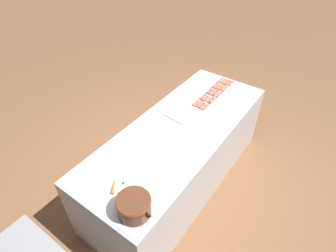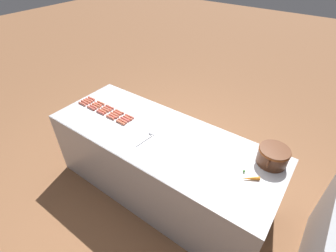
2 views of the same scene
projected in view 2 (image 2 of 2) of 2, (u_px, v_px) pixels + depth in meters
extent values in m
plane|color=brown|center=(161.00, 188.00, 3.05)|extent=(20.00, 20.00, 0.00)
cube|color=#ADAFB5|center=(161.00, 164.00, 2.79)|extent=(0.94, 2.48, 0.84)
cube|color=silver|center=(160.00, 135.00, 2.53)|extent=(0.92, 2.43, 0.00)
cylinder|color=#CC5C4A|center=(91.00, 98.00, 3.07)|extent=(0.03, 0.11, 0.03)
sphere|color=#CC5C4A|center=(89.00, 97.00, 3.10)|extent=(0.03, 0.03, 0.03)
sphere|color=#CC5C4A|center=(94.00, 100.00, 3.04)|extent=(0.03, 0.03, 0.03)
cylinder|color=#C26448|center=(101.00, 103.00, 2.99)|extent=(0.03, 0.11, 0.03)
sphere|color=#C26448|center=(98.00, 101.00, 3.02)|extent=(0.03, 0.03, 0.03)
sphere|color=#C26448|center=(104.00, 104.00, 2.97)|extent=(0.03, 0.03, 0.03)
cylinder|color=#CA5A48|center=(110.00, 107.00, 2.92)|extent=(0.03, 0.11, 0.03)
sphere|color=#CA5A48|center=(106.00, 106.00, 2.94)|extent=(0.03, 0.03, 0.03)
sphere|color=#CA5A48|center=(113.00, 108.00, 2.90)|extent=(0.03, 0.03, 0.03)
cylinder|color=#CA664F|center=(120.00, 112.00, 2.84)|extent=(0.03, 0.11, 0.03)
sphere|color=#CA664F|center=(116.00, 110.00, 2.87)|extent=(0.03, 0.03, 0.03)
sphere|color=#CA664F|center=(123.00, 113.00, 2.82)|extent=(0.03, 0.03, 0.03)
cylinder|color=#C35C4B|center=(130.00, 116.00, 2.77)|extent=(0.03, 0.11, 0.03)
sphere|color=#C35C4B|center=(126.00, 115.00, 2.79)|extent=(0.03, 0.03, 0.03)
sphere|color=#C35C4B|center=(133.00, 118.00, 2.74)|extent=(0.03, 0.03, 0.03)
cylinder|color=#C0624F|center=(89.00, 100.00, 3.04)|extent=(0.03, 0.11, 0.03)
sphere|color=#C0624F|center=(87.00, 99.00, 3.07)|extent=(0.03, 0.03, 0.03)
sphere|color=#C0624F|center=(92.00, 101.00, 3.02)|extent=(0.03, 0.03, 0.03)
cylinder|color=#CC624C|center=(98.00, 104.00, 2.97)|extent=(0.03, 0.11, 0.03)
sphere|color=#CC624C|center=(95.00, 102.00, 3.00)|extent=(0.03, 0.03, 0.03)
sphere|color=#CC624C|center=(101.00, 106.00, 2.94)|extent=(0.03, 0.03, 0.03)
cylinder|color=#C1624D|center=(107.00, 108.00, 2.89)|extent=(0.03, 0.11, 0.03)
sphere|color=#C1624D|center=(104.00, 107.00, 2.92)|extent=(0.03, 0.03, 0.03)
sphere|color=#C1624D|center=(111.00, 110.00, 2.87)|extent=(0.03, 0.03, 0.03)
cylinder|color=#CC5F48|center=(117.00, 113.00, 2.82)|extent=(0.03, 0.11, 0.03)
sphere|color=#CC5F48|center=(114.00, 111.00, 2.85)|extent=(0.03, 0.03, 0.03)
sphere|color=#CC5F48|center=(121.00, 114.00, 2.80)|extent=(0.03, 0.03, 0.03)
cylinder|color=#C5644B|center=(128.00, 118.00, 2.74)|extent=(0.03, 0.11, 0.03)
sphere|color=#C5644B|center=(124.00, 116.00, 2.77)|extent=(0.03, 0.03, 0.03)
sphere|color=#C5644B|center=(131.00, 119.00, 2.72)|extent=(0.03, 0.03, 0.03)
cylinder|color=#CD674B|center=(87.00, 101.00, 3.02)|extent=(0.03, 0.11, 0.03)
sphere|color=#CD674B|center=(84.00, 100.00, 3.05)|extent=(0.03, 0.03, 0.03)
sphere|color=#CD674B|center=(90.00, 102.00, 3.00)|extent=(0.03, 0.03, 0.03)
cylinder|color=#C46748|center=(96.00, 105.00, 2.95)|extent=(0.03, 0.11, 0.03)
sphere|color=#C46748|center=(93.00, 104.00, 2.97)|extent=(0.03, 0.03, 0.03)
sphere|color=#C46748|center=(99.00, 107.00, 2.92)|extent=(0.03, 0.03, 0.03)
cylinder|color=#C1634D|center=(105.00, 110.00, 2.88)|extent=(0.03, 0.11, 0.03)
sphere|color=#C1634D|center=(102.00, 108.00, 2.90)|extent=(0.03, 0.03, 0.03)
sphere|color=#C1634D|center=(108.00, 111.00, 2.85)|extent=(0.03, 0.03, 0.03)
cylinder|color=#C5674B|center=(115.00, 114.00, 2.80)|extent=(0.03, 0.11, 0.03)
sphere|color=#C5674B|center=(111.00, 113.00, 2.82)|extent=(0.03, 0.03, 0.03)
sphere|color=#C5674B|center=(118.00, 116.00, 2.78)|extent=(0.03, 0.03, 0.03)
cylinder|color=#CA5951|center=(125.00, 119.00, 2.73)|extent=(0.03, 0.11, 0.03)
sphere|color=#CA5951|center=(121.00, 118.00, 2.75)|extent=(0.03, 0.03, 0.03)
sphere|color=#CA5951|center=(129.00, 121.00, 2.70)|extent=(0.03, 0.03, 0.03)
cylinder|color=#C4624D|center=(85.00, 102.00, 3.00)|extent=(0.03, 0.11, 0.03)
sphere|color=#C4624D|center=(82.00, 101.00, 3.03)|extent=(0.03, 0.03, 0.03)
sphere|color=#C4624D|center=(88.00, 104.00, 2.98)|extent=(0.03, 0.03, 0.03)
cylinder|color=#C56150|center=(93.00, 107.00, 2.93)|extent=(0.03, 0.11, 0.03)
sphere|color=#C56150|center=(91.00, 105.00, 2.95)|extent=(0.03, 0.03, 0.03)
sphere|color=#C56150|center=(96.00, 108.00, 2.90)|extent=(0.03, 0.03, 0.03)
cylinder|color=#C56648|center=(102.00, 111.00, 2.85)|extent=(0.03, 0.11, 0.03)
sphere|color=#C56648|center=(99.00, 109.00, 2.88)|extent=(0.03, 0.03, 0.03)
sphere|color=#C56648|center=(106.00, 112.00, 2.83)|extent=(0.03, 0.03, 0.03)
cylinder|color=#CD6450|center=(113.00, 116.00, 2.77)|extent=(0.03, 0.11, 0.03)
sphere|color=#CD6450|center=(109.00, 115.00, 2.80)|extent=(0.03, 0.03, 0.03)
sphere|color=#CD6450|center=(117.00, 117.00, 2.75)|extent=(0.03, 0.03, 0.03)
cylinder|color=#C2624C|center=(123.00, 121.00, 2.70)|extent=(0.03, 0.11, 0.03)
sphere|color=#C2624C|center=(119.00, 119.00, 2.73)|extent=(0.03, 0.03, 0.03)
sphere|color=#C2624C|center=(126.00, 122.00, 2.68)|extent=(0.03, 0.03, 0.03)
cylinder|color=#C7634F|center=(82.00, 104.00, 2.97)|extent=(0.03, 0.11, 0.03)
sphere|color=#C7634F|center=(79.00, 102.00, 3.00)|extent=(0.03, 0.03, 0.03)
sphere|color=#C7634F|center=(85.00, 105.00, 2.95)|extent=(0.03, 0.03, 0.03)
cylinder|color=#C05D4E|center=(91.00, 108.00, 2.90)|extent=(0.03, 0.11, 0.03)
sphere|color=#C05D4E|center=(88.00, 107.00, 2.92)|extent=(0.03, 0.03, 0.03)
sphere|color=#C05D4E|center=(94.00, 109.00, 2.88)|extent=(0.03, 0.03, 0.03)
cylinder|color=#CB594C|center=(100.00, 112.00, 2.83)|extent=(0.03, 0.11, 0.03)
sphere|color=#CB594C|center=(98.00, 111.00, 2.86)|extent=(0.03, 0.03, 0.03)
sphere|color=#CB594C|center=(103.00, 114.00, 2.80)|extent=(0.03, 0.03, 0.03)
cylinder|color=#CA634C|center=(110.00, 117.00, 2.76)|extent=(0.03, 0.11, 0.03)
sphere|color=#CA634C|center=(107.00, 115.00, 2.78)|extent=(0.03, 0.03, 0.03)
sphere|color=#CA634C|center=(113.00, 119.00, 2.73)|extent=(0.03, 0.03, 0.03)
cylinder|color=#CA6647|center=(120.00, 122.00, 2.68)|extent=(0.03, 0.11, 0.03)
sphere|color=#CA6647|center=(117.00, 121.00, 2.70)|extent=(0.03, 0.03, 0.03)
sphere|color=#CA6647|center=(124.00, 124.00, 2.65)|extent=(0.03, 0.03, 0.03)
cylinder|color=#562D19|center=(273.00, 156.00, 2.18)|extent=(0.26, 0.26, 0.16)
torus|color=brown|center=(275.00, 151.00, 2.14)|extent=(0.27, 0.27, 0.03)
torus|color=#562D19|center=(278.00, 146.00, 2.25)|extent=(0.08, 0.02, 0.08)
torus|color=#562D19|center=(268.00, 164.00, 2.08)|extent=(0.08, 0.02, 0.08)
cylinder|color=#B7B7BC|center=(144.00, 141.00, 2.45)|extent=(0.22, 0.04, 0.01)
ellipsoid|color=#B7B7BC|center=(152.00, 133.00, 2.54)|extent=(0.06, 0.08, 0.02)
cone|color=orange|center=(250.00, 178.00, 2.06)|extent=(0.13, 0.16, 0.03)
sphere|color=#387F2D|center=(244.00, 171.00, 2.12)|extent=(0.02, 0.02, 0.02)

